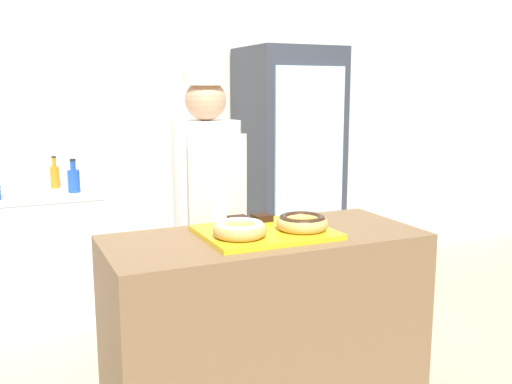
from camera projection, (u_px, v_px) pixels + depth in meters
The scene contains 12 objects.
wall_back at pixel (148, 118), 4.40m from camera, with size 8.00×0.06×2.70m.
display_counter at pixel (265, 331), 2.65m from camera, with size 1.43×0.63×0.92m.
serving_tray at pixel (265, 232), 2.57m from camera, with size 0.58×0.46×0.02m.
donut_light_glaze at pixel (240, 229), 2.43m from camera, with size 0.24×0.24×0.07m.
donut_chocolate_glaze at pixel (302, 222), 2.56m from camera, with size 0.24×0.24×0.07m.
brownie_back_left at pixel (239, 220), 2.68m from camera, with size 0.09×0.09×0.03m.
brownie_back_right at pixel (262, 218), 2.73m from camera, with size 0.09×0.09×0.03m.
baker_person at pixel (208, 218), 3.10m from camera, with size 0.37×0.37×1.66m.
beverage_fridge at pixel (288, 169), 4.52m from camera, with size 0.69×0.70×1.88m.
chest_freezer at pixel (31, 259), 3.83m from camera, with size 0.91×0.60×0.88m.
bottle_blue at pixel (74, 179), 3.83m from camera, with size 0.08×0.08×0.23m.
bottle_orange at pixel (55, 176), 3.99m from camera, with size 0.06×0.06×0.23m.
Camera 1 is at (-1.06, -2.26, 1.57)m, focal length 40.00 mm.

